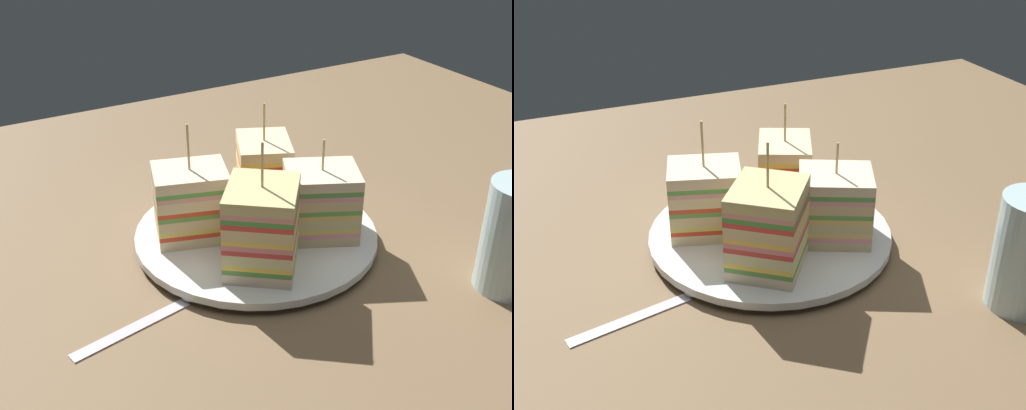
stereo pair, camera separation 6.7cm
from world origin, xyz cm
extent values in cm
cube|color=brown|center=(0.00, 0.00, -0.90)|extent=(122.10, 93.60, 1.80)
cylinder|color=white|center=(0.00, 0.00, 0.33)|extent=(15.60, 15.60, 0.66)
cylinder|color=silver|center=(0.00, 0.00, 1.06)|extent=(25.16, 25.16, 0.80)
cube|color=#D9B889|center=(-5.51, 3.59, 1.98)|extent=(9.16, 8.65, 1.03)
cube|color=#B2844C|center=(-2.32, 2.06, 1.98)|extent=(2.85, 5.54, 1.03)
cube|color=pink|center=(-5.51, 3.59, 2.74)|extent=(9.16, 8.65, 0.51)
cube|color=#E7C765|center=(-5.51, 3.59, 3.25)|extent=(9.16, 8.65, 0.51)
cube|color=#D4C389|center=(-5.51, 3.59, 4.02)|extent=(9.16, 8.65, 1.03)
cube|color=#9E7242|center=(-2.32, 2.06, 4.02)|extent=(2.85, 5.54, 1.03)
cube|color=#E7C065|center=(-5.51, 3.59, 4.79)|extent=(9.16, 8.65, 0.51)
cube|color=#60A649|center=(-5.51, 3.59, 5.30)|extent=(9.16, 8.65, 0.51)
cube|color=#DDBE8B|center=(-5.51, 3.59, 6.07)|extent=(9.16, 8.65, 1.03)
cube|color=#B2844C|center=(-2.32, 2.06, 6.07)|extent=(2.85, 5.54, 1.03)
cube|color=pink|center=(-5.51, 3.59, 6.83)|extent=(9.16, 8.65, 0.51)
cube|color=#569F47|center=(-5.51, 3.59, 7.34)|extent=(9.16, 8.65, 0.51)
cube|color=beige|center=(-5.51, 3.59, 8.11)|extent=(9.16, 8.65, 1.03)
cylinder|color=tan|center=(-5.51, 3.59, 10.24)|extent=(0.24, 0.24, 3.22)
cube|color=beige|center=(-4.01, -5.22, 2.02)|extent=(8.05, 8.87, 1.11)
cube|color=#B2844C|center=(-2.57, -1.99, 2.02)|extent=(5.13, 2.49, 1.11)
cube|color=#63A842|center=(-4.01, -5.22, 2.82)|extent=(8.05, 8.87, 0.49)
cube|color=#F1CE52|center=(-4.01, -5.22, 3.30)|extent=(8.05, 8.87, 0.49)
cube|color=beige|center=(-4.01, -5.22, 4.11)|extent=(8.05, 8.87, 1.11)
cube|color=#9E7242|center=(-2.57, -1.99, 4.11)|extent=(5.13, 2.49, 1.11)
cube|color=#D24A37|center=(-4.01, -5.22, 4.91)|extent=(8.05, 8.87, 0.49)
cube|color=yellow|center=(-4.01, -5.22, 5.39)|extent=(8.05, 8.87, 0.49)
cube|color=beige|center=(-4.01, -5.22, 6.19)|extent=(8.05, 8.87, 1.11)
cube|color=#B2844C|center=(-2.57, -1.99, 6.19)|extent=(5.13, 2.49, 1.11)
cube|color=#D5402E|center=(-4.01, -5.22, 6.99)|extent=(8.05, 8.87, 0.49)
cube|color=#F4CC4E|center=(-4.01, -5.22, 7.48)|extent=(8.05, 8.87, 0.49)
cube|color=beige|center=(-4.01, -5.22, 8.28)|extent=(8.05, 8.87, 1.11)
cylinder|color=tan|center=(-4.01, -5.22, 10.93)|extent=(0.24, 0.24, 4.19)
cube|color=beige|center=(6.03, -2.63, 2.03)|extent=(8.64, 7.77, 1.14)
cube|color=#B2844C|center=(2.65, -1.58, 2.03)|extent=(1.99, 5.61, 1.14)
cube|color=red|center=(6.03, -2.63, 2.83)|extent=(8.64, 7.77, 0.48)
cube|color=#E4D053|center=(6.03, -2.63, 3.31)|extent=(8.64, 7.77, 0.48)
cube|color=beige|center=(6.03, -2.63, 4.12)|extent=(8.64, 7.77, 1.14)
cube|color=#9E7242|center=(2.65, -1.58, 4.12)|extent=(1.99, 5.61, 1.14)
cube|color=#59A046|center=(6.03, -2.63, 4.92)|extent=(8.64, 7.77, 0.48)
cube|color=#DD4424|center=(6.03, -2.63, 5.40)|extent=(8.64, 7.77, 0.48)
cube|color=beige|center=(6.03, -2.63, 6.20)|extent=(8.64, 7.77, 1.14)
cube|color=#9E7242|center=(2.65, -1.58, 6.20)|extent=(1.99, 5.61, 1.14)
cube|color=pink|center=(6.03, -2.63, 7.01)|extent=(8.64, 7.77, 0.48)
cube|color=#54AB45|center=(6.03, -2.63, 7.48)|extent=(8.64, 7.77, 0.48)
cube|color=beige|center=(6.03, -2.63, 8.29)|extent=(8.64, 7.77, 1.14)
cylinder|color=tan|center=(6.03, -2.63, 11.23)|extent=(0.24, 0.24, 4.75)
cube|color=beige|center=(2.80, 5.96, 2.01)|extent=(9.49, 9.63, 1.10)
cube|color=#B2844C|center=(0.63, 3.16, 2.01)|extent=(5.14, 4.07, 1.10)
cube|color=#529342|center=(2.80, 5.96, 2.82)|extent=(9.49, 9.63, 0.51)
cube|color=#FDDA4C|center=(2.80, 5.96, 3.33)|extent=(9.49, 9.63, 0.51)
cube|color=beige|center=(2.80, 5.96, 4.13)|extent=(9.49, 9.63, 1.10)
cube|color=#9E7242|center=(0.63, 3.16, 4.13)|extent=(5.14, 4.07, 1.10)
cube|color=#D23B36|center=(2.80, 5.96, 4.94)|extent=(9.49, 9.63, 0.51)
cube|color=pink|center=(2.80, 5.96, 5.45)|extent=(9.49, 9.63, 0.51)
cube|color=#FACB51|center=(2.80, 5.96, 5.95)|extent=(9.49, 9.63, 0.51)
cube|color=beige|center=(2.80, 5.96, 6.76)|extent=(9.49, 9.63, 1.10)
cube|color=#9E7242|center=(0.63, 3.16, 6.76)|extent=(5.14, 4.07, 1.10)
cube|color=#E13C37|center=(2.80, 5.96, 7.56)|extent=(9.49, 9.63, 0.51)
cube|color=#459840|center=(2.80, 5.96, 8.07)|extent=(9.49, 9.63, 0.51)
cube|color=pink|center=(2.80, 5.96, 8.58)|extent=(9.49, 9.63, 0.51)
cube|color=#CEC27F|center=(2.80, 5.96, 9.39)|extent=(9.49, 9.63, 1.10)
cylinder|color=tan|center=(2.80, 5.96, 12.11)|extent=(0.24, 0.24, 4.34)
cylinder|color=#EBC867|center=(-2.64, 0.70, 1.77)|extent=(4.76, 4.76, 0.56)
cylinder|color=#D8B35B|center=(-0.91, -1.26, 2.25)|extent=(3.46, 3.45, 0.34)
cylinder|color=#E7D674|center=(-1.61, 0.72, 2.39)|extent=(3.79, 3.80, 0.53)
cylinder|color=#E2BF6A|center=(-2.70, -0.34, 2.86)|extent=(6.07, 6.07, 0.43)
cylinder|color=#E5C96C|center=(0.07, -1.53, 3.13)|extent=(4.79, 4.76, 0.88)
ellipsoid|color=#3E822F|center=(-8.04, -0.64, 2.10)|extent=(4.19, 2.66, 1.43)
ellipsoid|color=#62B13D|center=(-9.41, -1.79, 2.01)|extent=(3.05, 3.89, 1.20)
ellipsoid|color=#64A246|center=(-9.23, -1.23, 2.04)|extent=(3.84, 4.85, 1.09)
ellipsoid|color=#5FB03D|center=(-7.36, 1.45, 1.98)|extent=(4.33, 5.02, 1.24)
ellipsoid|color=#499335|center=(-8.01, 1.27, 1.96)|extent=(3.88, 3.66, 1.10)
cylinder|color=#D23936|center=(-8.00, 0.58, 2.09)|extent=(4.20, 4.19, 0.95)
cube|color=silver|center=(16.40, 6.98, 0.12)|extent=(11.59, 3.51, 0.25)
ellipsoid|color=silver|center=(9.44, 5.55, 0.50)|extent=(3.67, 2.96, 1.00)
cylinder|color=#EEBC50|center=(-16.61, 18.59, 2.46)|extent=(5.61, 5.61, 4.92)
camera|label=1|loc=(29.36, 50.92, 36.89)|focal=46.12mm
camera|label=2|loc=(23.37, 53.93, 36.89)|focal=46.12mm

